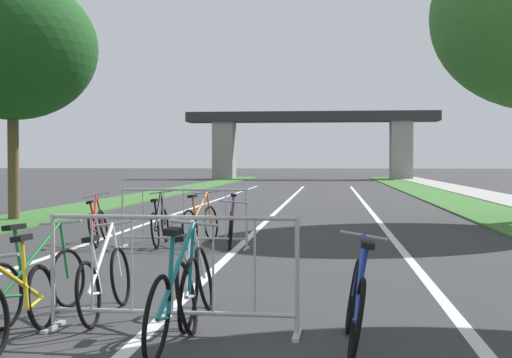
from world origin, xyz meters
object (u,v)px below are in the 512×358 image
Objects in this scene: crowd_barrier_second at (184,219)px; bicycle_black_2 at (160,225)px; bicycle_blue_3 at (356,303)px; bicycle_silver_9 at (195,283)px; bicycle_yellow_1 at (17,303)px; bicycle_white_0 at (105,280)px; crowd_barrier_nearest at (172,275)px; bicycle_green_4 at (36,281)px; bicycle_purple_5 at (231,227)px; tree_left_pine_near at (12,48)px; bicycle_orange_7 at (201,223)px; bicycle_red_8 at (98,225)px; bicycle_teal_6 at (175,300)px.

bicycle_black_2 is at bearing 143.84° from crowd_barrier_second.
bicycle_black_2 is at bearing 116.23° from bicycle_blue_3.
bicycle_silver_9 is (1.28, -5.59, -0.14)m from crowd_barrier_second.
bicycle_yellow_1 is (-0.05, -6.55, -0.18)m from crowd_barrier_second.
bicycle_black_2 is (-0.87, 5.84, 0.01)m from bicycle_white_0.
crowd_barrier_second is 5.47m from bicycle_white_0.
crowd_barrier_nearest is 1.51m from bicycle_green_4.
bicycle_purple_5 is at bearing 84.90° from bicycle_white_0.
bicycle_yellow_1 is at bearing -64.95° from tree_left_pine_near.
bicycle_blue_3 is 0.99× the size of bicycle_orange_7.
bicycle_white_0 is at bearing -77.28° from bicycle_orange_7.
bicycle_red_8 is (-2.83, 6.37, -0.16)m from crowd_barrier_nearest.
bicycle_purple_5 is 0.63m from bicycle_orange_7.
bicycle_orange_7 reaches higher than bicycle_green_4.
bicycle_white_0 is 0.99× the size of bicycle_blue_3.
bicycle_yellow_1 is at bearing -145.67° from bicycle_silver_9.
bicycle_red_8 is at bearing -161.20° from bicycle_orange_7.
crowd_barrier_nearest is 1.34× the size of bicycle_orange_7.
bicycle_orange_7 is 6.29m from bicycle_silver_9.
bicycle_white_0 is at bearing 26.14° from bicycle_green_4.
tree_left_pine_near is 4.02× the size of bicycle_yellow_1.
bicycle_orange_7 is 1.88m from bicycle_red_8.
bicycle_white_0 is 0.98× the size of bicycle_purple_5.
bicycle_yellow_1 is 2.81m from bicycle_blue_3.
crowd_barrier_nearest and crowd_barrier_second have the same top height.
bicycle_teal_6 is 7.23m from bicycle_orange_7.
bicycle_orange_7 is (5.70, -4.56, -4.02)m from tree_left_pine_near.
bicycle_teal_6 is 1.02× the size of bicycle_red_8.
crowd_barrier_nearest is at bearing -59.18° from tree_left_pine_near.
bicycle_teal_6 is (1.82, -6.93, 0.02)m from bicycle_black_2.
bicycle_blue_3 is (8.28, -11.58, -4.03)m from tree_left_pine_near.
crowd_barrier_nearest is 6.42m from bicycle_purple_5.
bicycle_white_0 is 0.97× the size of bicycle_orange_7.
bicycle_silver_9 is at bearing -77.16° from bicycle_black_2.
crowd_barrier_second is at bearing 92.76° from bicycle_white_0.
crowd_barrier_nearest reaches higher than bicycle_blue_3.
bicycle_black_2 reaches higher than bicycle_white_0.
bicycle_blue_3 is at bearing 6.85° from bicycle_teal_6.
bicycle_purple_5 is (0.43, 5.84, -0.01)m from bicycle_white_0.
bicycle_yellow_1 is 0.93× the size of bicycle_red_8.
bicycle_silver_9 reaches higher than bicycle_white_0.
bicycle_orange_7 is at bearing 110.61° from bicycle_blue_3.
bicycle_purple_5 is (-0.38, 6.41, -0.17)m from crowd_barrier_nearest.
tree_left_pine_near is 14.80m from bicycle_blue_3.
bicycle_purple_5 is at bearing -8.54° from bicycle_orange_7.
tree_left_pine_near reaches higher than crowd_barrier_second.
bicycle_yellow_1 is 0.97m from bicycle_green_4.
bicycle_silver_9 is at bearing -68.82° from bicycle_orange_7.
bicycle_teal_6 is 0.99× the size of bicycle_orange_7.
bicycle_orange_7 reaches higher than bicycle_yellow_1.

